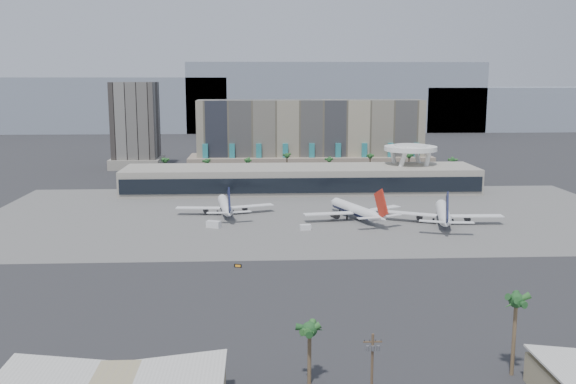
{
  "coord_description": "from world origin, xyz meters",
  "views": [
    {
      "loc": [
        -21.25,
        -196.8,
        54.28
      ],
      "look_at": [
        -9.56,
        40.0,
        12.12
      ],
      "focal_mm": 40.0,
      "sensor_mm": 36.0,
      "label": 1
    }
  ],
  "objects_px": {
    "airliner_centre": "(356,210)",
    "service_vehicle_b": "(305,227)",
    "taxiway_sign": "(238,266)",
    "service_vehicle_a": "(214,224)",
    "utility_pole": "(372,361)",
    "airliner_right": "(443,213)",
    "airliner_left": "(225,206)"
  },
  "relations": [
    {
      "from": "utility_pole",
      "to": "taxiway_sign",
      "type": "height_order",
      "value": "utility_pole"
    },
    {
      "from": "airliner_left",
      "to": "utility_pole",
      "type": "bearing_deg",
      "value": -85.74
    },
    {
      "from": "airliner_centre",
      "to": "service_vehicle_a",
      "type": "height_order",
      "value": "airliner_centre"
    },
    {
      "from": "airliner_left",
      "to": "airliner_centre",
      "type": "relative_size",
      "value": 0.98
    },
    {
      "from": "airliner_centre",
      "to": "airliner_right",
      "type": "distance_m",
      "value": 33.18
    },
    {
      "from": "airliner_centre",
      "to": "utility_pole",
      "type": "bearing_deg",
      "value": -118.5
    },
    {
      "from": "utility_pole",
      "to": "airliner_right",
      "type": "relative_size",
      "value": 0.27
    },
    {
      "from": "airliner_centre",
      "to": "taxiway_sign",
      "type": "height_order",
      "value": "airliner_centre"
    },
    {
      "from": "service_vehicle_b",
      "to": "airliner_left",
      "type": "bearing_deg",
      "value": 128.25
    },
    {
      "from": "airliner_centre",
      "to": "service_vehicle_b",
      "type": "xyz_separation_m",
      "value": [
        -20.91,
        -16.54,
        -2.81
      ]
    },
    {
      "from": "utility_pole",
      "to": "airliner_right",
      "type": "height_order",
      "value": "airliner_right"
    },
    {
      "from": "utility_pole",
      "to": "airliner_centre",
      "type": "relative_size",
      "value": 0.29
    },
    {
      "from": "airliner_centre",
      "to": "service_vehicle_b",
      "type": "bearing_deg",
      "value": -162.47
    },
    {
      "from": "airliner_centre",
      "to": "airliner_right",
      "type": "bearing_deg",
      "value": -36.59
    },
    {
      "from": "airliner_left",
      "to": "airliner_centre",
      "type": "height_order",
      "value": "airliner_centre"
    },
    {
      "from": "service_vehicle_a",
      "to": "utility_pole",
      "type": "bearing_deg",
      "value": -51.36
    },
    {
      "from": "airliner_left",
      "to": "airliner_centre",
      "type": "xyz_separation_m",
      "value": [
        51.12,
        -11.91,
        0.24
      ]
    },
    {
      "from": "airliner_left",
      "to": "airliner_centre",
      "type": "distance_m",
      "value": 52.49
    },
    {
      "from": "airliner_left",
      "to": "taxiway_sign",
      "type": "distance_m",
      "value": 74.47
    },
    {
      "from": "utility_pole",
      "to": "service_vehicle_a",
      "type": "height_order",
      "value": "utility_pole"
    },
    {
      "from": "service_vehicle_b",
      "to": "airliner_right",
      "type": "bearing_deg",
      "value": -0.37
    },
    {
      "from": "airliner_right",
      "to": "service_vehicle_b",
      "type": "bearing_deg",
      "value": -158.67
    },
    {
      "from": "utility_pole",
      "to": "service_vehicle_b",
      "type": "relative_size",
      "value": 3.08
    },
    {
      "from": "airliner_centre",
      "to": "service_vehicle_b",
      "type": "distance_m",
      "value": 26.81
    },
    {
      "from": "airliner_right",
      "to": "service_vehicle_a",
      "type": "height_order",
      "value": "airliner_right"
    },
    {
      "from": "airliner_centre",
      "to": "airliner_right",
      "type": "relative_size",
      "value": 0.92
    },
    {
      "from": "service_vehicle_b",
      "to": "service_vehicle_a",
      "type": "bearing_deg",
      "value": 162.53
    },
    {
      "from": "service_vehicle_b",
      "to": "taxiway_sign",
      "type": "distance_m",
      "value": 51.18
    },
    {
      "from": "service_vehicle_b",
      "to": "taxiway_sign",
      "type": "xyz_separation_m",
      "value": [
        -23.19,
        -45.62,
        -0.5
      ]
    },
    {
      "from": "airliner_left",
      "to": "airliner_centre",
      "type": "bearing_deg",
      "value": -20.61
    },
    {
      "from": "utility_pole",
      "to": "airliner_left",
      "type": "distance_m",
      "value": 156.97
    },
    {
      "from": "utility_pole",
      "to": "airliner_right",
      "type": "xyz_separation_m",
      "value": [
        51.06,
        132.7,
        -3.15
      ]
    }
  ]
}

